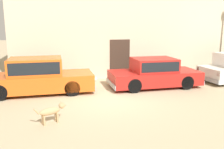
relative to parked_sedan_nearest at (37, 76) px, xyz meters
The scene contains 5 objects.
ground_plane 3.22m from the parked_sedan_nearest, 24.40° to the right, with size 80.00×80.00×0.00m, color tan.
parked_sedan_nearest is the anchor object (origin of this frame).
parked_sedan_second 5.26m from the parked_sedan_nearest, ahead, with size 4.32×1.87×1.36m.
apartment_block 8.61m from the parked_sedan_nearest, 35.77° to the left, with size 16.19×5.12×7.40m.
stray_dog_spotted 3.56m from the parked_sedan_nearest, 78.42° to the right, with size 0.95×0.48×0.61m.
Camera 1 is at (-1.82, -9.22, 2.88)m, focal length 39.06 mm.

